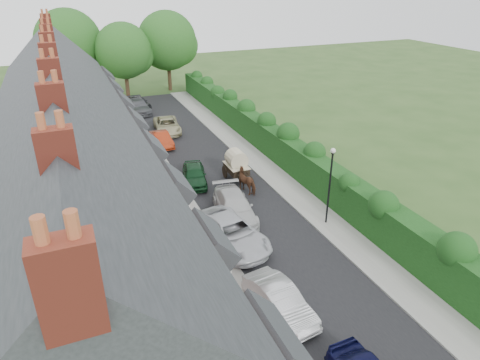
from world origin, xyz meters
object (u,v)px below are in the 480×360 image
object	(u,v)px
horse	(248,181)
horse_cart	(236,163)
car_green	(194,175)
car_white	(234,207)
car_grey	(139,106)
car_silver_a	(280,301)
lamppost	(330,177)
car_black	(139,102)
car_red	(162,139)
car_silver_b	(231,232)
car_beige	(167,125)

from	to	relation	value
horse	horse_cart	bearing A→B (deg)	-109.60
horse_cart	car_green	bearing A→B (deg)	169.29
car_white	horse	bearing A→B (deg)	61.04
car_white	horse_cart	distance (m)	5.74
car_grey	car_green	bearing A→B (deg)	-92.12
car_silver_a	lamppost	bearing A→B (deg)	34.47
horse	car_black	bearing A→B (deg)	-102.49
car_silver_a	horse_cart	bearing A→B (deg)	67.36
car_white	car_black	bearing A→B (deg)	99.43
car_green	car_grey	world-z (taller)	car_grey
car_red	car_black	distance (m)	13.46
car_white	car_grey	xyz separation A→B (m)	(-1.32, 25.96, -0.03)
car_silver_b	horse	bearing A→B (deg)	48.07
car_red	car_black	bearing A→B (deg)	84.85
lamppost	car_red	xyz separation A→B (m)	(-6.40, 17.55, -2.65)
horse	car_beige	bearing A→B (deg)	-101.21
car_silver_b	car_grey	bearing A→B (deg)	79.79
horse	car_green	bearing A→B (deg)	-60.82
car_white	car_red	distance (m)	14.61
car_red	horse	bearing A→B (deg)	-75.48
car_silver_b	car_red	bearing A→B (deg)	79.85
car_silver_a	horse	xyz separation A→B (m)	(3.62, 11.97, 0.13)
car_red	car_beige	world-z (taller)	car_beige
car_grey	horse	bearing A→B (deg)	-84.39
car_red	car_silver_b	bearing A→B (deg)	-92.98
lamppost	car_silver_a	world-z (taller)	lamppost
car_silver_b	car_green	distance (m)	8.64
lamppost	car_white	size ratio (longest dim) A/B	0.97
car_green	car_beige	distance (m)	12.31
car_silver_a	car_red	xyz separation A→B (m)	(0.00, 23.46, -0.08)
car_red	car_beige	xyz separation A→B (m)	(1.40, 3.56, 0.06)
car_black	horse_cart	bearing A→B (deg)	-95.79
car_beige	horse_cart	size ratio (longest dim) A/B	1.51
car_white	car_green	world-z (taller)	car_white
car_silver_b	horse	xyz separation A→B (m)	(3.62, 5.85, 0.05)
car_green	car_grey	xyz separation A→B (m)	(-0.42, 20.12, 0.02)
car_silver_a	car_grey	size ratio (longest dim) A/B	0.85
lamppost	car_black	size ratio (longest dim) A/B	1.33
car_black	car_silver_a	bearing A→B (deg)	-104.36
car_silver_b	horse_cart	size ratio (longest dim) A/B	1.72
car_silver_b	car_white	size ratio (longest dim) A/B	1.09
car_silver_a	car_grey	bearing A→B (deg)	81.67
car_silver_b	car_black	xyz separation A→B (m)	(0.51, 30.79, -0.14)
car_red	car_beige	bearing A→B (deg)	65.57
car_white	car_black	world-z (taller)	car_white
car_green	car_beige	xyz separation A→B (m)	(0.96, 12.27, -0.02)
lamppost	car_silver_b	world-z (taller)	lamppost
horse	horse_cart	xyz separation A→B (m)	(0.00, 2.18, 0.54)
lamppost	car_silver_a	distance (m)	9.09
car_silver_a	car_white	xyz separation A→B (m)	(1.35, 8.92, 0.05)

